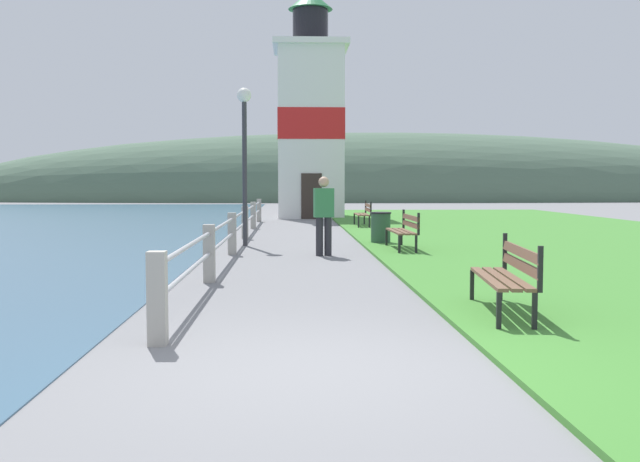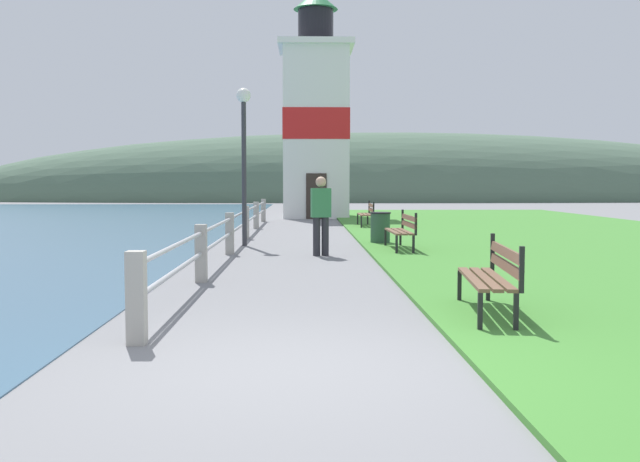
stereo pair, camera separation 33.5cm
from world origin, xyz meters
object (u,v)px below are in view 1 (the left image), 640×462
object	(u,v)px
lamp_post	(244,137)
park_bench_midway	(404,228)
trash_bin	(381,228)
park_bench_far	(364,212)
lighthouse	(310,120)
park_bench_near	(508,273)
person_strolling	(324,213)

from	to	relation	value
lamp_post	park_bench_midway	bearing A→B (deg)	-23.36
trash_bin	park_bench_far	bearing A→B (deg)	87.66
lighthouse	lamp_post	size ratio (longest dim) A/B	2.58
park_bench_near	lamp_post	bearing A→B (deg)	-63.25
park_bench_midway	trash_bin	xyz separation A→B (m)	(-0.32, 1.85, -0.12)
lighthouse	lamp_post	bearing A→B (deg)	-98.00
park_bench_near	lighthouse	world-z (taller)	lighthouse
park_bench_near	person_strolling	world-z (taller)	person_strolling
park_bench_near	park_bench_far	world-z (taller)	same
park_bench_midway	park_bench_far	bearing A→B (deg)	-90.37
park_bench_near	trash_bin	size ratio (longest dim) A/B	2.34
person_strolling	park_bench_near	bearing A→B (deg)	-173.93
trash_bin	park_bench_near	bearing A→B (deg)	-88.56
park_bench_near	lighthouse	bearing A→B (deg)	-80.19
park_bench_midway	lamp_post	size ratio (longest dim) A/B	0.51
park_bench_near	person_strolling	distance (m)	7.49
park_bench_far	lighthouse	xyz separation A→B (m)	(-1.70, 7.44, 3.88)
park_bench_near	trash_bin	bearing A→B (deg)	-82.67
park_bench_far	lamp_post	world-z (taller)	lamp_post
person_strolling	trash_bin	world-z (taller)	person_strolling
lighthouse	trash_bin	xyz separation A→B (m)	(1.42, -14.39, -4.00)
lighthouse	person_strolling	bearing A→B (deg)	-90.60
park_bench_midway	person_strolling	size ratio (longest dim) A/B	1.16
person_strolling	lamp_post	size ratio (longest dim) A/B	0.44
person_strolling	lamp_post	bearing A→B (deg)	28.46
lighthouse	trash_bin	world-z (taller)	lighthouse
park_bench_midway	trash_bin	size ratio (longest dim) A/B	2.38
park_bench_midway	person_strolling	bearing A→B (deg)	24.13
park_bench_far	person_strolling	bearing A→B (deg)	79.68
park_bench_midway	lighthouse	distance (m)	16.79
park_bench_midway	trash_bin	bearing A→B (deg)	-80.81
park_bench_near	park_bench_midway	world-z (taller)	same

